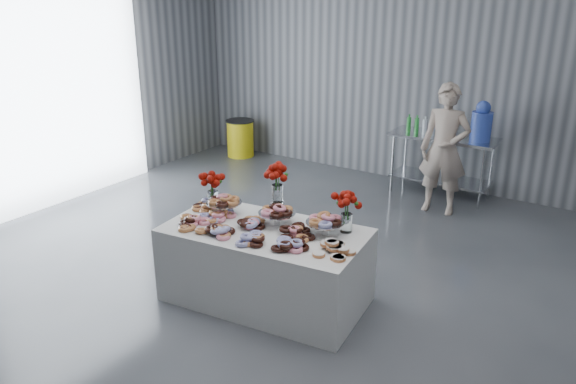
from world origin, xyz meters
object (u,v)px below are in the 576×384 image
at_px(water_jug, 482,123).
at_px(person, 444,149).
at_px(prep_table, 442,154).
at_px(trash_barrel, 240,138).
at_px(display_table, 266,265).

distance_m(water_jug, person, 0.73).
distance_m(prep_table, person, 0.70).
distance_m(water_jug, trash_barrel, 4.27).
xyz_separation_m(water_jug, person, (-0.29, -0.61, -0.27)).
bearing_deg(water_jug, prep_table, 180.00).
height_order(display_table, trash_barrel, display_table).
xyz_separation_m(display_table, water_jug, (0.94, 3.80, 0.77)).
bearing_deg(display_table, trash_barrel, 130.56).
bearing_deg(prep_table, person, -70.72).
height_order(prep_table, water_jug, water_jug).
distance_m(display_table, prep_table, 3.83).
relative_size(water_jug, person, 0.32).
bearing_deg(display_table, prep_table, 83.45).
distance_m(prep_table, water_jug, 0.73).
relative_size(prep_table, person, 0.86).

